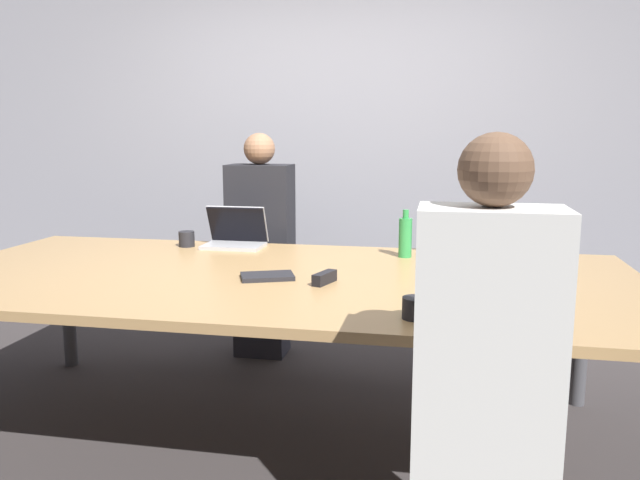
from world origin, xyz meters
name	(u,v)px	position (x,y,z in m)	size (l,w,h in m)	color
ground_plane	(278,430)	(0.00, 0.00, 0.00)	(24.00, 24.00, 0.00)	#383333
curtain_wall	(340,136)	(0.00, 1.82, 1.40)	(12.00, 0.06, 2.80)	#9999A3
conference_table	(276,285)	(0.00, 0.00, 0.73)	(3.33, 1.55, 0.78)	tan
laptop_far_right	(460,242)	(0.85, 0.61, 0.85)	(0.33, 0.26, 0.26)	#B7B7BC
bottle_far_right	(405,237)	(0.56, 0.52, 0.89)	(0.07, 0.07, 0.25)	green
laptop_far_midleft	(236,235)	(-0.41, 0.64, 0.85)	(0.34, 0.24, 0.23)	#B7B7BC
person_far_midleft	(261,250)	(-0.38, 1.03, 0.69)	(0.40, 0.24, 1.42)	#2D2D38
cup_far_midleft	(187,239)	(-0.69, 0.59, 0.82)	(0.09, 0.09, 0.09)	#232328
laptop_near_right	(500,303)	(0.95, -0.58, 0.85)	(0.34, 0.25, 0.25)	#333338
person_near_right	(485,395)	(0.88, -1.00, 0.69)	(0.40, 0.24, 1.43)	#2D2D38
cup_near_right	(415,308)	(0.66, -0.58, 0.82)	(0.09, 0.09, 0.08)	#232328
stapler	(324,278)	(0.25, -0.13, 0.80)	(0.09, 0.16, 0.05)	black
notebook	(267,276)	(-0.02, -0.09, 0.79)	(0.27, 0.22, 0.02)	#232328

